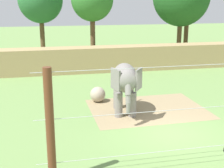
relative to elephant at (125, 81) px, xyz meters
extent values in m
plane|color=#6B8E4C|center=(1.39, -2.71, -1.75)|extent=(120.00, 120.00, 0.00)
cube|color=#937F5B|center=(1.40, 0.50, -1.75)|extent=(6.18, 4.67, 0.01)
cube|color=tan|center=(1.39, 10.25, -0.75)|extent=(36.00, 1.80, 2.01)
cylinder|color=gray|center=(0.28, -0.42, -1.12)|extent=(0.40, 0.40, 1.26)
cylinder|color=gray|center=(-0.40, -0.30, -1.12)|extent=(0.40, 0.40, 1.26)
cylinder|color=gray|center=(0.50, 0.85, -1.12)|extent=(0.40, 0.40, 1.26)
cylinder|color=gray|center=(-0.18, 0.96, -1.12)|extent=(0.40, 0.40, 1.26)
ellipsoid|color=gray|center=(0.05, 0.27, 0.12)|extent=(1.64, 2.52, 1.44)
ellipsoid|color=gray|center=(-0.20, -1.18, 0.37)|extent=(1.13, 1.05, 1.04)
cube|color=gray|center=(0.34, -1.18, 0.37)|extent=(0.54, 0.72, 0.99)
cube|color=gray|center=(-0.72, -0.99, 0.37)|extent=(0.30, 0.81, 0.99)
cylinder|color=gray|center=(-0.27, -1.56, 0.00)|extent=(0.36, 0.48, 0.56)
cylinder|color=gray|center=(-0.29, -1.66, -0.39)|extent=(0.29, 0.35, 0.53)
cylinder|color=gray|center=(-0.30, -1.73, -0.77)|extent=(0.21, 0.21, 0.50)
cylinder|color=gray|center=(0.27, 1.56, 0.03)|extent=(0.14, 0.28, 0.72)
sphere|color=tan|center=(-1.02, 2.29, -1.31)|extent=(0.88, 0.88, 0.88)
cylinder|color=brown|center=(-3.85, -5.61, 0.15)|extent=(0.27, 0.27, 3.81)
cylinder|color=#B7B7BC|center=(1.39, -5.61, -1.07)|extent=(11.50, 0.02, 0.02)
cylinder|color=#B7B7BC|center=(1.39, -5.61, 0.42)|extent=(11.50, 0.02, 0.02)
cylinder|color=#B7B7BC|center=(1.39, -5.61, 1.90)|extent=(11.50, 0.02, 0.02)
cube|color=black|center=(1.71, -6.40, -0.81)|extent=(0.02, 0.07, 0.14)
cylinder|color=brown|center=(8.93, 13.63, 0.13)|extent=(0.44, 0.44, 3.76)
cylinder|color=brown|center=(0.46, 13.34, 0.34)|extent=(0.44, 0.44, 4.19)
cylinder|color=brown|center=(-3.97, 16.10, 0.23)|extent=(0.44, 0.44, 3.96)
ellipsoid|color=#286633|center=(-3.97, 16.10, 3.96)|extent=(4.13, 4.13, 4.33)
cylinder|color=brown|center=(10.18, 14.80, 1.03)|extent=(0.44, 0.44, 5.57)
camera|label=1|loc=(-3.91, -14.85, 3.97)|focal=50.61mm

